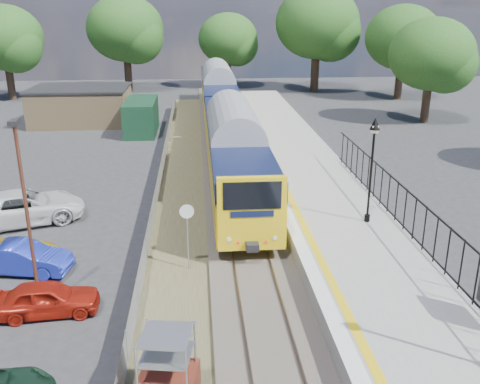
{
  "coord_description": "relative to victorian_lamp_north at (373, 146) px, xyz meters",
  "views": [
    {
      "loc": [
        -2.01,
        -15.14,
        9.94
      ],
      "look_at": [
        -0.19,
        7.18,
        2.0
      ],
      "focal_mm": 40.0,
      "sensor_mm": 36.0,
      "label": 1
    }
  ],
  "objects": [
    {
      "name": "platform",
      "position": [
        -1.1,
        2.0,
        -3.85
      ],
      "size": [
        5.0,
        70.0,
        0.9
      ],
      "primitive_type": "cube",
      "color": "gray",
      "rests_on": "ground"
    },
    {
      "name": "carpark_lamp",
      "position": [
        -12.87,
        -4.64,
        -0.51
      ],
      "size": [
        0.25,
        0.5,
        6.59
      ],
      "color": "#54291C",
      "rests_on": "ground"
    },
    {
      "name": "speed_sign",
      "position": [
        -7.8,
        -2.23,
        -2.41
      ],
      "size": [
        0.56,
        0.11,
        2.77
      ],
      "rotation": [
        0.0,
        0.0,
        0.04
      ],
      "color": "#999EA3",
      "rests_on": "ground"
    },
    {
      "name": "brick_plinth",
      "position": [
        -8.23,
        -9.88,
        -3.19
      ],
      "size": [
        1.65,
        1.65,
        2.32
      ],
      "rotation": [
        0.0,
        0.0,
        -0.17
      ],
      "color": "maroon",
      "rests_on": "ground"
    },
    {
      "name": "car_yellow",
      "position": [
        -14.96,
        -1.55,
        -3.69
      ],
      "size": [
        4.48,
        2.81,
        1.21
      ],
      "primitive_type": "imported",
      "rotation": [
        0.0,
        0.0,
        1.86
      ],
      "color": "gold",
      "rests_on": "ground"
    },
    {
      "name": "platform_edge",
      "position": [
        -3.16,
        2.0,
        -3.39
      ],
      "size": [
        0.9,
        70.0,
        0.01
      ],
      "color": "silver",
      "rests_on": "platform"
    },
    {
      "name": "outbuilding",
      "position": [
        -16.21,
        25.21,
        -2.78
      ],
      "size": [
        10.8,
        10.1,
        3.12
      ],
      "color": "tan",
      "rests_on": "ground"
    },
    {
      "name": "car_white",
      "position": [
        -15.68,
        3.26,
        -3.51
      ],
      "size": [
        6.22,
        4.36,
        1.58
      ],
      "primitive_type": "imported",
      "rotation": [
        0.0,
        0.0,
        1.91
      ],
      "color": "silver",
      "rests_on": "ground"
    },
    {
      "name": "train",
      "position": [
        -5.3,
        18.3,
        -1.96
      ],
      "size": [
        2.82,
        40.83,
        3.51
      ],
      "color": "yellow",
      "rests_on": "ground"
    },
    {
      "name": "car_blue",
      "position": [
        -14.22,
        -1.89,
        -3.68
      ],
      "size": [
        3.92,
        1.95,
        1.23
      ],
      "primitive_type": "imported",
      "rotation": [
        0.0,
        0.0,
        1.39
      ],
      "color": "#1B2AA6",
      "rests_on": "ground"
    },
    {
      "name": "palisade_fence",
      "position": [
        1.25,
        -3.76,
        -2.46
      ],
      "size": [
        0.12,
        26.0,
        2.0
      ],
      "color": "black",
      "rests_on": "platform"
    },
    {
      "name": "car_red",
      "position": [
        -12.5,
        -4.98,
        -3.71
      ],
      "size": [
        3.54,
        1.68,
        1.17
      ],
      "primitive_type": "imported",
      "rotation": [
        0.0,
        0.0,
        1.66
      ],
      "color": "#A51D0F",
      "rests_on": "ground"
    },
    {
      "name": "track_bed",
      "position": [
        -5.77,
        3.67,
        -4.21
      ],
      "size": [
        5.9,
        80.0,
        0.29
      ],
      "color": "#473F38",
      "rests_on": "ground"
    },
    {
      "name": "tree_line",
      "position": [
        -3.9,
        36.0,
        2.31
      ],
      "size": [
        56.8,
        43.8,
        11.88
      ],
      "color": "#332319",
      "rests_on": "ground"
    },
    {
      "name": "ground",
      "position": [
        -5.3,
        -6.0,
        -4.3
      ],
      "size": [
        120.0,
        120.0,
        0.0
      ],
      "primitive_type": "plane",
      "color": "#2D2D30",
      "rests_on": "ground"
    },
    {
      "name": "victorian_lamp_north",
      "position": [
        0.0,
        0.0,
        0.0
      ],
      "size": [
        0.44,
        0.44,
        4.6
      ],
      "color": "black",
      "rests_on": "platform"
    },
    {
      "name": "wire_fence",
      "position": [
        -9.5,
        6.0,
        -3.7
      ],
      "size": [
        0.06,
        52.0,
        1.2
      ],
      "color": "#999EA3",
      "rests_on": "ground"
    }
  ]
}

